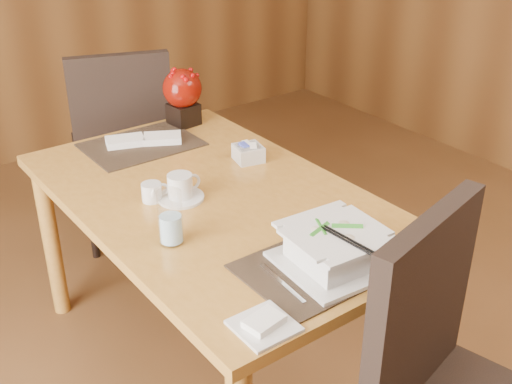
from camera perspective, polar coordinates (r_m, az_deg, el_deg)
dining_table at (r=2.30m, az=-3.57°, el=-2.42°), size 0.90×1.50×0.75m
placemat_near at (r=1.88m, az=5.71°, el=-6.51°), size 0.45×0.33×0.01m
placemat_far at (r=2.69m, az=-10.14°, el=4.18°), size 0.45×0.33×0.01m
soup_setting at (r=1.85m, az=6.98°, el=-5.02°), size 0.32×0.32×0.12m
coffee_cup at (r=2.22m, az=-6.75°, el=0.29°), size 0.16×0.16×0.09m
water_glass at (r=1.95m, az=-7.62°, el=-2.28°), size 0.09×0.09×0.18m
creamer_jug at (r=2.23m, az=-9.26°, el=-0.01°), size 0.11×0.11×0.06m
sugar_caddy at (r=2.50m, az=-0.68°, el=3.47°), size 0.12×0.12×0.06m
berry_decor at (r=2.83m, az=-6.56°, el=8.70°), size 0.17×0.17×0.25m
napkins_far at (r=2.69m, az=-9.70°, el=4.63°), size 0.32×0.23×0.03m
bread_plate at (r=1.65m, az=0.72°, el=-11.82°), size 0.15×0.15×0.01m
far_chair at (r=3.21m, az=-11.77°, el=4.68°), size 0.62×0.62×1.03m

